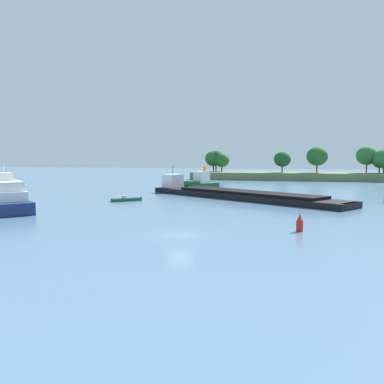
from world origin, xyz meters
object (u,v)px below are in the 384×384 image
object	(u,v)px
small_motorboat	(126,199)
channel_buoy_red	(300,224)
white_riverboat	(1,196)
tugboat	(200,183)
cargo_barge	(237,194)

from	to	relation	value
small_motorboat	channel_buoy_red	xyz separation A→B (m)	(28.53, -23.26, 0.54)
small_motorboat	white_riverboat	xyz separation A→B (m)	(-13.80, -14.22, 1.59)
tugboat	small_motorboat	xyz separation A→B (m)	(-7.15, -26.82, -1.09)
cargo_barge	channel_buoy_red	size ratio (longest dim) A/B	20.18
tugboat	white_riverboat	distance (m)	46.08
small_motorboat	channel_buoy_red	bearing A→B (deg)	-39.18
cargo_barge	channel_buoy_red	xyz separation A→B (m)	(10.70, -31.78, -0.01)
cargo_barge	white_riverboat	xyz separation A→B (m)	(-31.63, -22.74, 1.05)
white_riverboat	channel_buoy_red	size ratio (longest dim) A/B	9.48
channel_buoy_red	tugboat	bearing A→B (deg)	113.12
tugboat	cargo_barge	size ratio (longest dim) A/B	0.24
cargo_barge	white_riverboat	size ratio (longest dim) A/B	2.13
tugboat	channel_buoy_red	world-z (taller)	tugboat
tugboat	channel_buoy_red	distance (m)	54.45
cargo_barge	channel_buoy_red	bearing A→B (deg)	-71.40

